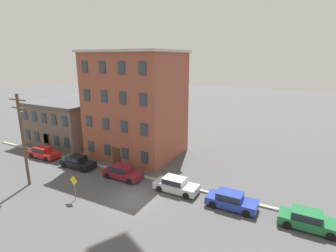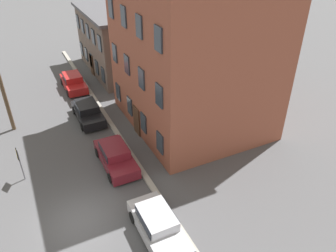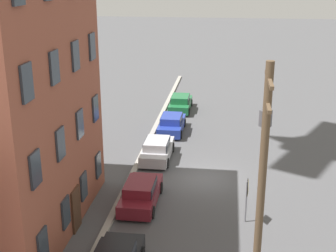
{
  "view_description": "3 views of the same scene",
  "coord_description": "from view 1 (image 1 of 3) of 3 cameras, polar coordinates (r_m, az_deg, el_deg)",
  "views": [
    {
      "loc": [
        12.97,
        -17.79,
        12.88
      ],
      "look_at": [
        1.98,
        2.95,
        6.74
      ],
      "focal_mm": 28.0,
      "sensor_mm": 36.0,
      "label": 1
    },
    {
      "loc": [
        13.05,
        -1.2,
        13.71
      ],
      "look_at": [
        -0.25,
        5.33,
        4.48
      ],
      "focal_mm": 35.0,
      "sensor_mm": 36.0,
      "label": 2
    },
    {
      "loc": [
        -26.47,
        -1.18,
        12.29
      ],
      "look_at": [
        -1.04,
        2.15,
        3.64
      ],
      "focal_mm": 50.0,
      "sensor_mm": 36.0,
      "label": 3
    }
  ],
  "objects": [
    {
      "name": "apartment_midblock",
      "position": [
        35.12,
        -6.88,
        4.78
      ],
      "size": [
        11.53,
        9.72,
        13.79
      ],
      "color": "brown",
      "rests_on": "ground_plane"
    },
    {
      "name": "car_black",
      "position": [
        33.74,
        -19.14,
        -7.26
      ],
      "size": [
        4.4,
        1.92,
        1.43
      ],
      "color": "black",
      "rests_on": "ground_plane"
    },
    {
      "name": "kerb_strip",
      "position": [
        28.79,
        -2.08,
        -11.74
      ],
      "size": [
        56.0,
        0.36,
        0.16
      ],
      "primitive_type": "cube",
      "color": "#9E998E",
      "rests_on": "ground_plane"
    },
    {
      "name": "car_green",
      "position": [
        24.11,
        28.18,
        -17.45
      ],
      "size": [
        4.4,
        1.92,
        1.43
      ],
      "color": "#1E6638",
      "rests_on": "ground_plane"
    },
    {
      "name": "utility_pole",
      "position": [
        29.87,
        -29.07,
        -1.81
      ],
      "size": [
        2.4,
        0.44,
        9.55
      ],
      "color": "brown",
      "rests_on": "ground_plane"
    },
    {
      "name": "car_red",
      "position": [
        38.59,
        -25.45,
        -5.13
      ],
      "size": [
        4.4,
        1.92,
        1.43
      ],
      "color": "#B21E1E",
      "rests_on": "ground_plane"
    },
    {
      "name": "car_maroon",
      "position": [
        29.58,
        -9.94,
        -9.77
      ],
      "size": [
        4.4,
        1.92,
        1.43
      ],
      "color": "maroon",
      "rests_on": "ground_plane"
    },
    {
      "name": "caution_sign",
      "position": [
        26.22,
        -19.74,
        -11.66
      ],
      "size": [
        1.05,
        0.08,
        2.44
      ],
      "color": "slate",
      "rests_on": "ground_plane"
    },
    {
      "name": "apartment_corner",
      "position": [
        44.94,
        -19.51,
        1.4
      ],
      "size": [
        11.01,
        11.79,
        6.4
      ],
      "color": "#66564C",
      "rests_on": "ground_plane"
    },
    {
      "name": "ground_plane",
      "position": [
        25.5,
        -7.33,
        -15.79
      ],
      "size": [
        200.0,
        200.0,
        0.0
      ],
      "primitive_type": "plane",
      "color": "#4C4C4F"
    },
    {
      "name": "car_silver",
      "position": [
        26.49,
        1.66,
        -12.58
      ],
      "size": [
        4.4,
        1.92,
        1.43
      ],
      "color": "#B7B7BC",
      "rests_on": "ground_plane"
    },
    {
      "name": "car_blue",
      "position": [
        24.59,
        13.53,
        -15.33
      ],
      "size": [
        4.4,
        1.92,
        1.43
      ],
      "color": "#233899",
      "rests_on": "ground_plane"
    }
  ]
}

